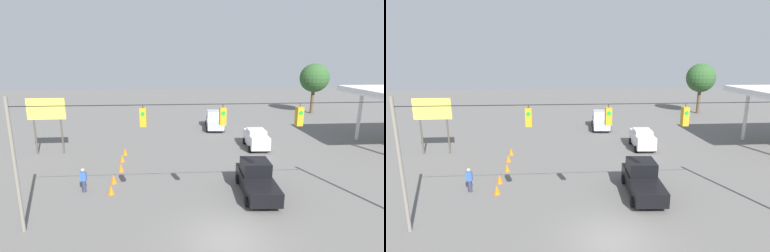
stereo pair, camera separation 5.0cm
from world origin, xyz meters
The scene contains 13 objects.
ground_plane centered at (0.00, 0.00, 0.00)m, with size 140.00×140.00×0.00m, color #605E5B.
overhead_signal_span centered at (-0.03, -1.55, 4.53)m, with size 21.09×0.38×7.13m.
sedan_white_oncoming_far centered at (-5.84, -14.88, 0.99)m, with size 2.17×4.25×1.90m.
pickup_truck_silver_oncoming_deep centered at (-2.98, -23.54, 0.98)m, with size 2.55×5.74×2.12m.
pickup_truck_black_crossing_near centered at (-3.01, -5.04, 0.98)m, with size 2.41×5.37×2.12m.
traffic_cone_nearest centered at (6.67, -5.60, 0.31)m, with size 0.44×0.44×0.62m, color orange.
traffic_cone_second centered at (6.81, -7.37, 0.31)m, with size 0.44×0.44×0.62m, color orange.
traffic_cone_third centered at (6.62, -9.62, 0.31)m, with size 0.44×0.44×0.62m, color orange.
traffic_cone_fourth centered at (6.86, -11.87, 0.31)m, with size 0.44×0.44×0.62m, color orange.
traffic_cone_fifth centered at (6.88, -13.69, 0.31)m, with size 0.44×0.44×0.62m, color orange.
roadside_billboard centered at (13.89, -14.57, 3.81)m, with size 3.42×0.16×5.24m.
pedestrian centered at (8.55, -6.09, 0.84)m, with size 0.40×0.28×1.68m.
tree_horizon_left centered at (-19.85, -32.17, 5.54)m, with size 4.39×4.39×7.79m.
Camera 2 is at (2.64, 13.14, 9.04)m, focal length 28.00 mm.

